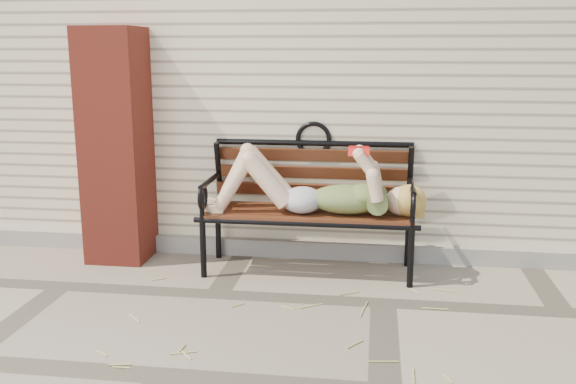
# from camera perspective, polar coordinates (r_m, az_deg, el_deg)

# --- Properties ---
(ground) EXTENTS (80.00, 80.00, 0.00)m
(ground) POSITION_cam_1_polar(r_m,az_deg,el_deg) (4.82, 8.48, -9.74)
(ground) COLOR gray
(ground) RESTS_ON ground
(house_wall) EXTENTS (8.00, 4.00, 3.00)m
(house_wall) POSITION_cam_1_polar(r_m,az_deg,el_deg) (7.46, 8.70, 10.06)
(house_wall) COLOR beige
(house_wall) RESTS_ON ground
(foundation_strip) EXTENTS (8.00, 0.10, 0.15)m
(foundation_strip) POSITION_cam_1_polar(r_m,az_deg,el_deg) (5.70, 8.44, -5.33)
(foundation_strip) COLOR #9D9A8E
(foundation_strip) RESTS_ON ground
(brick_pillar) EXTENTS (0.50, 0.50, 2.00)m
(brick_pillar) POSITION_cam_1_polar(r_m,az_deg,el_deg) (5.71, -15.00, 3.95)
(brick_pillar) COLOR maroon
(brick_pillar) RESTS_ON ground
(garden_bench) EXTENTS (1.88, 0.75, 1.21)m
(garden_bench) POSITION_cam_1_polar(r_m,az_deg,el_deg) (5.33, 1.97, 0.29)
(garden_bench) COLOR black
(garden_bench) RESTS_ON ground
(reading_woman) EXTENTS (1.77, 0.40, 0.56)m
(reading_woman) POSITION_cam_1_polar(r_m,az_deg,el_deg) (5.18, 1.97, 0.37)
(reading_woman) COLOR #093243
(reading_woman) RESTS_ON ground
(straw_scatter) EXTENTS (2.89, 1.67, 0.01)m
(straw_scatter) POSITION_cam_1_polar(r_m,az_deg,el_deg) (4.38, 1.78, -11.88)
(straw_scatter) COLOR tan
(straw_scatter) RESTS_ON ground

